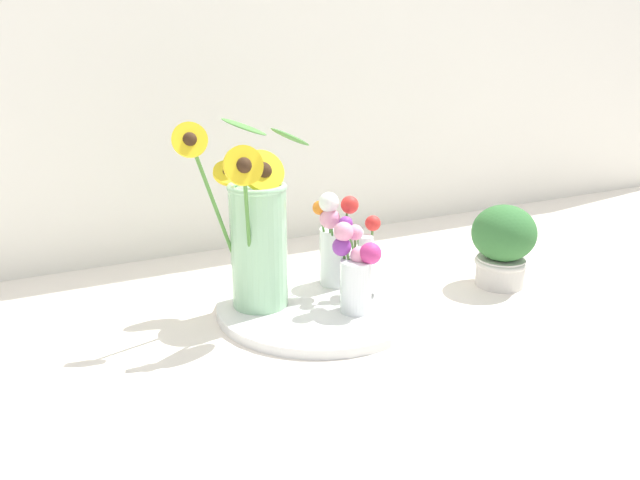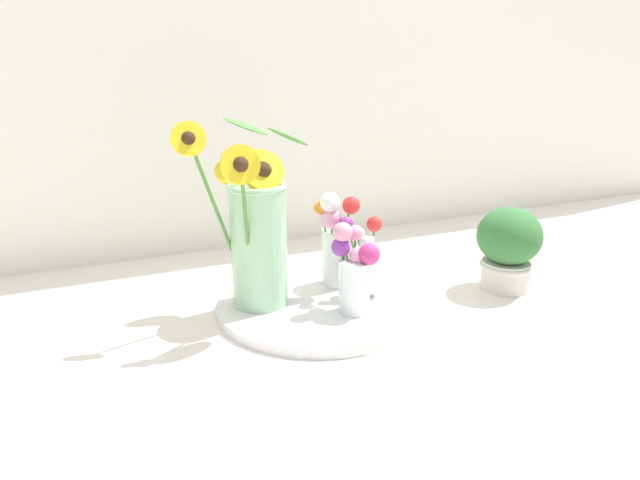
% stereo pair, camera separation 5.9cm
% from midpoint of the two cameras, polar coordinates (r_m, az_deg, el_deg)
% --- Properties ---
extents(ground_plane, '(6.00, 6.00, 0.00)m').
position_cam_midpoint_polar(ground_plane, '(1.25, 1.92, -6.93)').
color(ground_plane, silver).
extents(serving_tray, '(0.42, 0.42, 0.02)m').
position_cam_midpoint_polar(serving_tray, '(1.27, 1.33, -5.98)').
color(serving_tray, white).
rests_on(serving_tray, ground_plane).
extents(mason_jar_sunflowers, '(0.25, 0.21, 0.38)m').
position_cam_midpoint_polar(mason_jar_sunflowers, '(1.21, -4.39, 0.43)').
color(mason_jar_sunflowers, '#99CC9E').
rests_on(mason_jar_sunflowers, serving_tray).
extents(vase_small_center, '(0.08, 0.09, 0.18)m').
position_cam_midpoint_polar(vase_small_center, '(1.19, 4.57, -2.82)').
color(vase_small_center, white).
rests_on(vase_small_center, serving_tray).
extents(vase_bulb_right, '(0.10, 0.07, 0.17)m').
position_cam_midpoint_polar(vase_bulb_right, '(1.28, 5.47, -2.48)').
color(vase_bulb_right, white).
rests_on(vase_bulb_right, serving_tray).
extents(vase_small_back, '(0.09, 0.09, 0.21)m').
position_cam_midpoint_polar(vase_small_back, '(1.31, 2.83, -0.42)').
color(vase_small_back, white).
rests_on(vase_small_back, serving_tray).
extents(potted_plant, '(0.14, 0.14, 0.18)m').
position_cam_midpoint_polar(potted_plant, '(1.41, 18.00, -0.55)').
color(potted_plant, beige).
rests_on(potted_plant, ground_plane).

